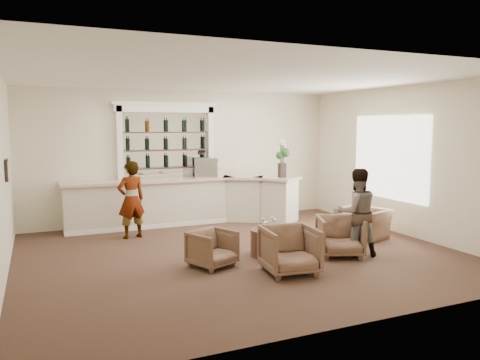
# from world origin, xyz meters

# --- Properties ---
(ground) EXTENTS (8.00, 8.00, 0.00)m
(ground) POSITION_xyz_m (0.00, 0.00, 0.00)
(ground) COLOR #4C3326
(ground) RESTS_ON ground
(room_shell) EXTENTS (8.04, 7.02, 3.32)m
(room_shell) POSITION_xyz_m (0.16, 0.71, 2.34)
(room_shell) COLOR beige
(room_shell) RESTS_ON ground
(bar_counter) EXTENTS (5.72, 1.80, 1.14)m
(bar_counter) POSITION_xyz_m (-0.16, 3.00, 0.57)
(bar_counter) COLOR beige
(bar_counter) RESTS_ON ground
(back_bar_alcove) EXTENTS (2.64, 0.25, 3.00)m
(back_bar_alcove) POSITION_xyz_m (-0.50, 3.41, 2.03)
(back_bar_alcove) COLOR white
(back_bar_alcove) RESTS_ON ground
(cocktail_table) EXTENTS (0.72, 0.72, 0.50)m
(cocktail_table) POSITION_xyz_m (0.46, -0.32, 0.25)
(cocktail_table) COLOR #513023
(cocktail_table) RESTS_ON ground
(sommelier) EXTENTS (0.69, 0.53, 1.68)m
(sommelier) POSITION_xyz_m (-1.65, 2.11, 0.84)
(sommelier) COLOR gray
(sommelier) RESTS_ON ground
(guest) EXTENTS (0.94, 0.81, 1.64)m
(guest) POSITION_xyz_m (1.95, -0.96, 0.82)
(guest) COLOR gray
(guest) RESTS_ON ground
(armchair_left) EXTENTS (0.90, 0.91, 0.64)m
(armchair_left) POSITION_xyz_m (-0.77, -0.55, 0.32)
(armchair_left) COLOR brown
(armchair_left) RESTS_ON ground
(armchair_center) EXTENTS (0.93, 0.95, 0.78)m
(armchair_center) POSITION_xyz_m (0.28, -1.40, 0.39)
(armchair_center) COLOR brown
(armchair_center) RESTS_ON ground
(armchair_right) EXTENTS (1.05, 1.06, 0.75)m
(armchair_right) POSITION_xyz_m (1.66, -0.87, 0.37)
(armchair_right) COLOR brown
(armchair_right) RESTS_ON ground
(armchair_far) EXTENTS (1.16, 1.23, 0.64)m
(armchair_far) POSITION_xyz_m (2.97, 0.11, 0.32)
(armchair_far) COLOR brown
(armchair_far) RESTS_ON ground
(espresso_machine) EXTENTS (0.66, 0.60, 0.49)m
(espresso_machine) POSITION_xyz_m (0.40, 3.10, 1.38)
(espresso_machine) COLOR #B3B4B8
(espresso_machine) RESTS_ON bar_counter
(flower_vase) EXTENTS (0.25, 0.25, 0.93)m
(flower_vase) POSITION_xyz_m (2.13, 2.27, 1.67)
(flower_vase) COLOR black
(flower_vase) RESTS_ON bar_counter
(wine_glass_bar_left) EXTENTS (0.07, 0.07, 0.21)m
(wine_glass_bar_left) POSITION_xyz_m (-0.30, 2.94, 1.25)
(wine_glass_bar_left) COLOR white
(wine_glass_bar_left) RESTS_ON bar_counter
(wine_glass_bar_right) EXTENTS (0.07, 0.07, 0.21)m
(wine_glass_bar_right) POSITION_xyz_m (0.73, 3.02, 1.25)
(wine_glass_bar_right) COLOR white
(wine_glass_bar_right) RESTS_ON bar_counter
(wine_glass_tbl_a) EXTENTS (0.07, 0.07, 0.21)m
(wine_glass_tbl_a) POSITION_xyz_m (0.34, -0.29, 0.60)
(wine_glass_tbl_a) COLOR white
(wine_glass_tbl_a) RESTS_ON cocktail_table
(wine_glass_tbl_b) EXTENTS (0.07, 0.07, 0.21)m
(wine_glass_tbl_b) POSITION_xyz_m (0.56, -0.24, 0.60)
(wine_glass_tbl_b) COLOR white
(wine_glass_tbl_b) RESTS_ON cocktail_table
(wine_glass_tbl_c) EXTENTS (0.07, 0.07, 0.21)m
(wine_glass_tbl_c) POSITION_xyz_m (0.50, -0.45, 0.60)
(wine_glass_tbl_c) COLOR white
(wine_glass_tbl_c) RESTS_ON cocktail_table
(napkin_holder) EXTENTS (0.08, 0.08, 0.12)m
(napkin_holder) POSITION_xyz_m (0.44, -0.18, 0.56)
(napkin_holder) COLOR white
(napkin_holder) RESTS_ON cocktail_table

